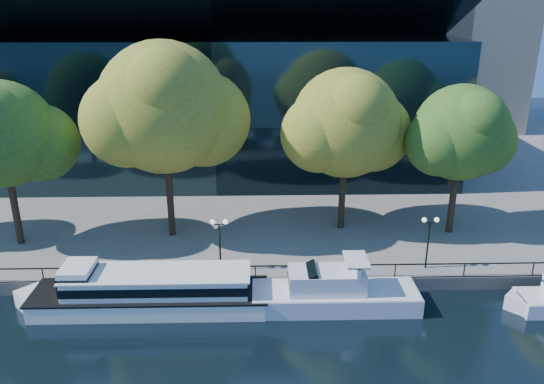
{
  "coord_description": "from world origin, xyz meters",
  "views": [
    {
      "loc": [
        0.36,
        -30.16,
        19.82
      ],
      "look_at": [
        1.29,
        8.0,
        5.79
      ],
      "focal_mm": 35.0,
      "sensor_mm": 36.0,
      "label": 1
    }
  ],
  "objects_px": {
    "tour_boat": "(144,290)",
    "lamp_1": "(219,233)",
    "tree_2": "(166,111)",
    "tree_1": "(4,136)",
    "tree_4": "(463,135)",
    "cruiser_near": "(327,292)",
    "tree_3": "(348,126)",
    "lamp_2": "(429,231)"
  },
  "relations": [
    {
      "from": "tree_2",
      "to": "cruiser_near",
      "type": "bearing_deg",
      "value": -40.06
    },
    {
      "from": "tour_boat",
      "to": "lamp_1",
      "type": "relative_size",
      "value": 4.27
    },
    {
      "from": "cruiser_near",
      "to": "tree_3",
      "type": "height_order",
      "value": "tree_3"
    },
    {
      "from": "tree_4",
      "to": "lamp_1",
      "type": "xyz_separation_m",
      "value": [
        -19.24,
        -6.33,
        -5.52
      ]
    },
    {
      "from": "cruiser_near",
      "to": "tree_1",
      "type": "distance_m",
      "value": 26.84
    },
    {
      "from": "tree_4",
      "to": "lamp_2",
      "type": "relative_size",
      "value": 3.11
    },
    {
      "from": "tree_2",
      "to": "tree_3",
      "type": "distance_m",
      "value": 14.52
    },
    {
      "from": "lamp_1",
      "to": "lamp_2",
      "type": "relative_size",
      "value": 1.0
    },
    {
      "from": "tree_3",
      "to": "cruiser_near",
      "type": "bearing_deg",
      "value": -103.9
    },
    {
      "from": "lamp_2",
      "to": "tree_2",
      "type": "bearing_deg",
      "value": 162.1
    },
    {
      "from": "tree_2",
      "to": "lamp_1",
      "type": "bearing_deg",
      "value": -55.7
    },
    {
      "from": "tree_3",
      "to": "lamp_2",
      "type": "distance_m",
      "value": 10.83
    },
    {
      "from": "tree_4",
      "to": "lamp_1",
      "type": "relative_size",
      "value": 3.11
    },
    {
      "from": "tour_boat",
      "to": "tree_1",
      "type": "relative_size",
      "value": 1.3
    },
    {
      "from": "tree_2",
      "to": "tree_4",
      "type": "height_order",
      "value": "tree_2"
    },
    {
      "from": "tour_boat",
      "to": "tree_4",
      "type": "height_order",
      "value": "tree_4"
    },
    {
      "from": "cruiser_near",
      "to": "tree_4",
      "type": "relative_size",
      "value": 1.0
    },
    {
      "from": "cruiser_near",
      "to": "lamp_2",
      "type": "xyz_separation_m",
      "value": [
        7.75,
        3.55,
        2.85
      ]
    },
    {
      "from": "tree_3",
      "to": "lamp_1",
      "type": "relative_size",
      "value": 3.4
    },
    {
      "from": "tree_1",
      "to": "tree_4",
      "type": "xyz_separation_m",
      "value": [
        35.71,
        1.33,
        -0.42
      ]
    },
    {
      "from": "cruiser_near",
      "to": "lamp_2",
      "type": "distance_m",
      "value": 8.99
    },
    {
      "from": "tree_2",
      "to": "lamp_2",
      "type": "xyz_separation_m",
      "value": [
        19.43,
        -6.28,
        -7.6
      ]
    },
    {
      "from": "tree_4",
      "to": "tour_boat",
      "type": "bearing_deg",
      "value": -158.2
    },
    {
      "from": "tour_boat",
      "to": "tree_4",
      "type": "xyz_separation_m",
      "value": [
        24.16,
        9.67,
        8.11
      ]
    },
    {
      "from": "tree_3",
      "to": "lamp_2",
      "type": "bearing_deg",
      "value": -55.83
    },
    {
      "from": "tree_1",
      "to": "tree_2",
      "type": "xyz_separation_m",
      "value": [
        12.19,
        1.28,
        1.66
      ]
    },
    {
      "from": "tree_2",
      "to": "lamp_2",
      "type": "distance_m",
      "value": 21.79
    },
    {
      "from": "tour_boat",
      "to": "tree_3",
      "type": "bearing_deg",
      "value": 35.57
    },
    {
      "from": "tree_2",
      "to": "lamp_1",
      "type": "xyz_separation_m",
      "value": [
        4.28,
        -6.28,
        -7.6
      ]
    },
    {
      "from": "lamp_1",
      "to": "tour_boat",
      "type": "bearing_deg",
      "value": -145.84
    },
    {
      "from": "tour_boat",
      "to": "lamp_1",
      "type": "height_order",
      "value": "lamp_1"
    },
    {
      "from": "tree_1",
      "to": "lamp_1",
      "type": "distance_m",
      "value": 18.21
    },
    {
      "from": "tree_4",
      "to": "tree_3",
      "type": "bearing_deg",
      "value": 173.19
    },
    {
      "from": "lamp_1",
      "to": "tree_2",
      "type": "bearing_deg",
      "value": 124.3
    },
    {
      "from": "tree_3",
      "to": "lamp_1",
      "type": "distance_m",
      "value": 13.94
    },
    {
      "from": "tour_boat",
      "to": "cruiser_near",
      "type": "height_order",
      "value": "cruiser_near"
    },
    {
      "from": "tour_boat",
      "to": "tree_1",
      "type": "xyz_separation_m",
      "value": [
        -11.55,
        8.34,
        8.53
      ]
    },
    {
      "from": "lamp_2",
      "to": "cruiser_near",
      "type": "bearing_deg",
      "value": -155.38
    },
    {
      "from": "cruiser_near",
      "to": "tree_3",
      "type": "distance_m",
      "value": 14.4
    },
    {
      "from": "tree_1",
      "to": "tree_4",
      "type": "relative_size",
      "value": 1.05
    },
    {
      "from": "tree_1",
      "to": "tour_boat",
      "type": "bearing_deg",
      "value": -35.81
    },
    {
      "from": "cruiser_near",
      "to": "tree_1",
      "type": "height_order",
      "value": "tree_1"
    }
  ]
}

